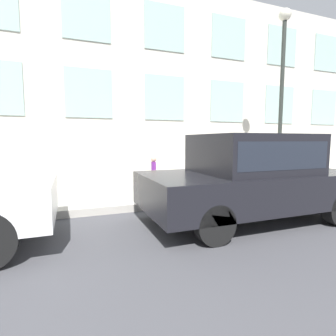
# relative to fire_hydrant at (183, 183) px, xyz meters

# --- Properties ---
(ground_plane) EXTENTS (80.00, 80.00, 0.00)m
(ground_plane) POSITION_rel_fire_hydrant_xyz_m (-0.39, -0.51, -0.54)
(ground_plane) COLOR #47474C
(sidewalk) EXTENTS (3.19, 60.00, 0.17)m
(sidewalk) POSITION_rel_fire_hydrant_xyz_m (1.20, -0.51, -0.46)
(sidewalk) COLOR #B2ADA3
(sidewalk) RESTS_ON ground_plane
(building_facade) EXTENTS (0.33, 40.00, 7.08)m
(building_facade) POSITION_rel_fire_hydrant_xyz_m (2.95, -0.51, 3.01)
(building_facade) COLOR beige
(building_facade) RESTS_ON ground_plane
(fire_hydrant) EXTENTS (0.33, 0.45, 0.73)m
(fire_hydrant) POSITION_rel_fire_hydrant_xyz_m (0.00, 0.00, 0.00)
(fire_hydrant) COLOR gold
(fire_hydrant) RESTS_ON sidewalk
(person) EXTENTS (0.26, 0.17, 1.06)m
(person) POSITION_rel_fire_hydrant_xyz_m (0.58, 0.62, 0.27)
(person) COLOR #726651
(person) RESTS_ON sidewalk
(parked_car_charcoal_near) EXTENTS (2.06, 4.43, 1.76)m
(parked_car_charcoal_near) POSITION_rel_fire_hydrant_xyz_m (-1.79, -0.72, 0.41)
(parked_car_charcoal_near) COLOR black
(parked_car_charcoal_near) RESTS_ON ground_plane
(street_lamp) EXTENTS (0.36, 0.36, 5.38)m
(street_lamp) POSITION_rel_fire_hydrant_xyz_m (0.28, -3.42, 2.97)
(street_lamp) COLOR #2D332D
(street_lamp) RESTS_ON sidewalk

